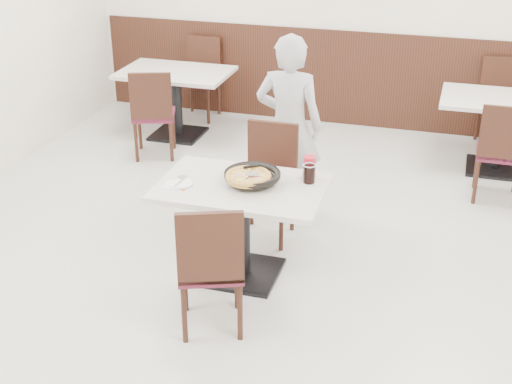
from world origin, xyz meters
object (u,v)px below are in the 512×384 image
(red_cup, at_px, (309,167))
(bg_chair_left_far, at_px, (199,79))
(chair_near, at_px, (211,264))
(pizza_pan, at_px, (252,178))
(side_plate, at_px, (181,184))
(diner_person, at_px, (289,126))
(bg_chair_right_near, at_px, (501,150))
(chair_far, at_px, (266,185))
(bg_chair_left_near, at_px, (154,112))
(cola_glass, at_px, (309,174))
(bg_table_right, at_px, (499,135))
(main_table, at_px, (242,231))
(bg_chair_right_far, at_px, (500,105))
(pizza, at_px, (248,178))
(bg_table_left, at_px, (177,104))

(red_cup, relative_size, bg_chair_left_far, 0.17)
(chair_near, height_order, pizza_pan, chair_near)
(side_plate, xyz_separation_m, diner_person, (0.47, 1.28, 0.04))
(bg_chair_right_near, bearing_deg, red_cup, -130.20)
(chair_far, height_order, bg_chair_left_near, same)
(cola_glass, distance_m, bg_chair_left_near, 2.77)
(chair_far, height_order, bg_table_right, chair_far)
(diner_person, distance_m, bg_chair_left_far, 2.68)
(bg_chair_right_near, bearing_deg, bg_chair_left_far, 158.83)
(main_table, height_order, chair_near, chair_near)
(red_cup, bearing_deg, bg_chair_right_near, 49.84)
(main_table, distance_m, bg_chair_right_far, 3.78)
(pizza, relative_size, bg_chair_right_near, 0.33)
(side_plate, height_order, cola_glass, cola_glass)
(chair_far, distance_m, bg_chair_right_near, 2.26)
(red_cup, bearing_deg, pizza_pan, -147.59)
(bg_chair_left_near, xyz_separation_m, bg_chair_left_far, (0.03, 1.25, 0.00))
(chair_near, xyz_separation_m, pizza_pan, (0.07, 0.72, 0.32))
(bg_table_left, bearing_deg, diner_person, -41.44)
(chair_far, height_order, diner_person, diner_person)
(chair_near, relative_size, red_cup, 5.94)
(chair_near, height_order, diner_person, diner_person)
(chair_near, xyz_separation_m, bg_table_right, (1.85, 3.30, -0.10))
(pizza, height_order, cola_glass, cola_glass)
(pizza_pan, distance_m, bg_chair_left_far, 3.63)
(side_plate, xyz_separation_m, bg_chair_right_near, (2.26, 2.07, -0.28))
(cola_glass, bearing_deg, chair_near, -118.26)
(cola_glass, bearing_deg, bg_chair_right_far, 65.90)
(bg_chair_left_near, height_order, bg_chair_left_far, same)
(main_table, distance_m, diner_person, 1.24)
(bg_chair_right_near, bearing_deg, pizza_pan, -133.07)
(diner_person, relative_size, bg_chair_right_near, 1.68)
(bg_chair_right_far, bearing_deg, bg_chair_left_far, -6.91)
(bg_chair_right_near, bearing_deg, bg_chair_right_far, 89.68)
(main_table, xyz_separation_m, bg_chair_left_far, (-1.58, 3.27, 0.10))
(pizza_pan, height_order, red_cup, red_cup)
(bg_table_left, xyz_separation_m, bg_chair_right_far, (3.45, 0.67, 0.10))
(side_plate, relative_size, red_cup, 1.05)
(bg_table_right, relative_size, bg_chair_right_near, 1.26)
(pizza_pan, bearing_deg, main_table, -143.37)
(cola_glass, distance_m, bg_chair_right_far, 3.43)
(bg_chair_right_near, bearing_deg, diner_person, -156.27)
(pizza, bearing_deg, main_table, 179.37)
(chair_far, bearing_deg, chair_near, 89.80)
(chair_near, xyz_separation_m, bg_table_left, (-1.60, 3.29, -0.10))
(bg_table_right, distance_m, bg_chair_right_far, 0.66)
(chair_far, height_order, pizza_pan, chair_far)
(pizza_pan, xyz_separation_m, bg_table_right, (1.78, 2.59, -0.42))
(bg_chair_right_far, bearing_deg, chair_near, 57.61)
(bg_chair_left_far, bearing_deg, red_cup, 125.19)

